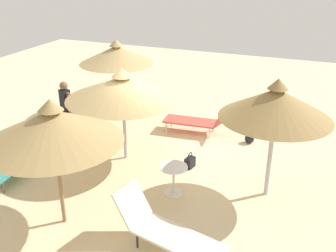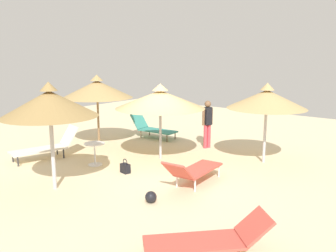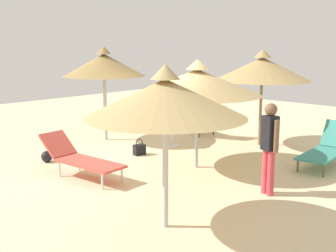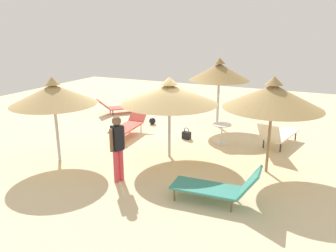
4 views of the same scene
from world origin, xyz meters
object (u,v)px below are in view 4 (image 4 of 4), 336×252
at_px(lounge_chair_far_left, 218,186).
at_px(person_standing_edge, 118,145).
at_px(parasol_umbrella_front, 53,94).
at_px(handbag, 186,135).
at_px(lounge_chair_near_left, 277,134).
at_px(parasol_umbrella_center, 273,96).
at_px(lounge_chair_far_right, 120,106).
at_px(side_table_round, 222,130).
at_px(parasol_umbrella_back, 169,94).
at_px(beach_ball, 152,121).
at_px(lounge_chair_near_right, 130,124).
at_px(parasol_umbrella_edge, 219,72).

relative_size(lounge_chair_far_left, person_standing_edge, 1.16).
distance_m(parasol_umbrella_front, handbag, 4.71).
bearing_deg(person_standing_edge, lounge_chair_near_left, 142.76).
bearing_deg(parasol_umbrella_center, lounge_chair_far_left, -17.91).
relative_size(lounge_chair_far_right, side_table_round, 2.92).
distance_m(parasol_umbrella_front, parasol_umbrella_back, 3.26).
relative_size(parasol_umbrella_back, beach_ball, 10.60).
distance_m(lounge_chair_near_right, side_table_round, 3.35).
bearing_deg(parasol_umbrella_edge, beach_ball, -71.02).
bearing_deg(parasol_umbrella_back, parasol_umbrella_edge, 174.09).
bearing_deg(handbag, person_standing_edge, -4.79).
distance_m(parasol_umbrella_center, handbag, 3.93).
bearing_deg(parasol_umbrella_front, person_standing_edge, 80.24).
xyz_separation_m(lounge_chair_near_left, person_standing_edge, (4.35, -3.31, 0.55)).
bearing_deg(lounge_chair_near_right, parasol_umbrella_front, -11.13).
bearing_deg(person_standing_edge, parasol_umbrella_center, 123.33).
xyz_separation_m(parasol_umbrella_center, side_table_round, (-1.67, -1.75, -1.62)).
relative_size(handbag, beach_ball, 1.56).
height_order(parasol_umbrella_front, side_table_round, parasol_umbrella_front).
xyz_separation_m(lounge_chair_near_left, lounge_chair_far_right, (-1.61, -7.13, -0.12)).
distance_m(lounge_chair_far_right, handbag, 4.67).
xyz_separation_m(lounge_chair_near_right, person_standing_edge, (3.43, 1.75, 0.56)).
xyz_separation_m(parasol_umbrella_edge, parasol_umbrella_center, (3.60, 2.49, -0.07)).
bearing_deg(beach_ball, side_table_round, 71.34).
distance_m(handbag, beach_ball, 2.25).
distance_m(side_table_round, beach_ball, 3.39).
distance_m(lounge_chair_far_left, side_table_round, 4.00).
distance_m(lounge_chair_near_right, lounge_chair_far_left, 5.55).
xyz_separation_m(lounge_chair_far_right, person_standing_edge, (5.97, 3.82, 0.67)).
distance_m(parasol_umbrella_edge, lounge_chair_near_right, 3.91).
relative_size(lounge_chair_far_left, beach_ball, 7.40).
bearing_deg(lounge_chair_near_right, lounge_chair_far_right, -140.74).
distance_m(lounge_chair_far_left, handbag, 4.46).
relative_size(person_standing_edge, handbag, 4.11).
xyz_separation_m(lounge_chair_far_left, person_standing_edge, (0.00, -2.62, 0.57)).
distance_m(lounge_chair_near_right, person_standing_edge, 3.89).
bearing_deg(person_standing_edge, parasol_umbrella_edge, 171.77).
distance_m(lounge_chair_near_left, handbag, 3.05).
xyz_separation_m(lounge_chair_near_right, handbag, (-0.39, 2.07, -0.27)).
relative_size(parasol_umbrella_edge, handbag, 6.45).
distance_m(lounge_chair_near_right, handbag, 2.12).
height_order(lounge_chair_far_right, person_standing_edge, person_standing_edge).
height_order(parasol_umbrella_edge, lounge_chair_far_right, parasol_umbrella_edge).
bearing_deg(lounge_chair_near_left, parasol_umbrella_front, -55.03).
bearing_deg(lounge_chair_far_left, side_table_round, -164.86).
bearing_deg(person_standing_edge, parasol_umbrella_front, -99.76).
distance_m(parasol_umbrella_center, lounge_chair_near_left, 2.73).
relative_size(parasol_umbrella_center, lounge_chair_near_left, 1.18).
bearing_deg(lounge_chair_far_left, parasol_umbrella_back, -133.90).
xyz_separation_m(parasol_umbrella_back, person_standing_edge, (2.09, -0.45, -0.96)).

